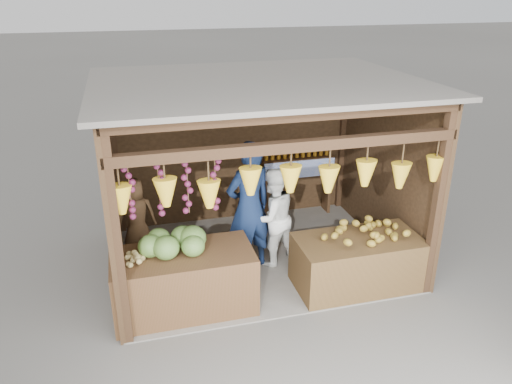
% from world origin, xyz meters
% --- Properties ---
extents(ground, '(80.00, 80.00, 0.00)m').
position_xyz_m(ground, '(0.00, 0.00, 0.00)').
color(ground, '#514F49').
rests_on(ground, ground).
extents(stall_structure, '(4.30, 3.30, 2.66)m').
position_xyz_m(stall_structure, '(-0.03, -0.04, 1.67)').
color(stall_structure, slate).
rests_on(stall_structure, ground).
extents(back_shelf, '(1.25, 0.32, 1.32)m').
position_xyz_m(back_shelf, '(1.05, 1.28, 0.87)').
color(back_shelf, '#382314').
rests_on(back_shelf, ground).
extents(counter_left, '(1.73, 0.85, 0.80)m').
position_xyz_m(counter_left, '(-1.22, -0.98, 0.40)').
color(counter_left, '#493218').
rests_on(counter_left, ground).
extents(counter_right, '(1.66, 0.85, 0.72)m').
position_xyz_m(counter_right, '(1.10, -1.06, 0.36)').
color(counter_right, '#452F17').
rests_on(counter_right, ground).
extents(stool, '(0.35, 0.35, 0.32)m').
position_xyz_m(stool, '(-1.70, 0.11, 0.16)').
color(stool, black).
rests_on(stool, ground).
extents(man_standing, '(0.80, 0.64, 1.92)m').
position_xyz_m(man_standing, '(-0.18, -0.22, 0.96)').
color(man_standing, '#122246').
rests_on(man_standing, ground).
extents(woman_standing, '(0.85, 0.74, 1.48)m').
position_xyz_m(woman_standing, '(0.18, -0.17, 0.74)').
color(woman_standing, white).
rests_on(woman_standing, ground).
extents(vendor_seated, '(0.55, 0.38, 1.08)m').
position_xyz_m(vendor_seated, '(-1.70, 0.11, 0.86)').
color(vendor_seated, brown).
rests_on(vendor_seated, stool).
extents(melon_pile, '(1.00, 0.50, 0.32)m').
position_xyz_m(melon_pile, '(-1.28, -0.91, 0.96)').
color(melon_pile, '#265215').
rests_on(melon_pile, counter_left).
extents(tanfruit_pile, '(0.34, 0.40, 0.13)m').
position_xyz_m(tanfruit_pile, '(-1.80, -1.04, 0.86)').
color(tanfruit_pile, '#A4994B').
rests_on(tanfruit_pile, counter_left).
extents(mango_pile, '(1.40, 0.64, 0.22)m').
position_xyz_m(mango_pile, '(1.13, -1.04, 0.83)').
color(mango_pile, '#B15717').
rests_on(mango_pile, counter_right).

